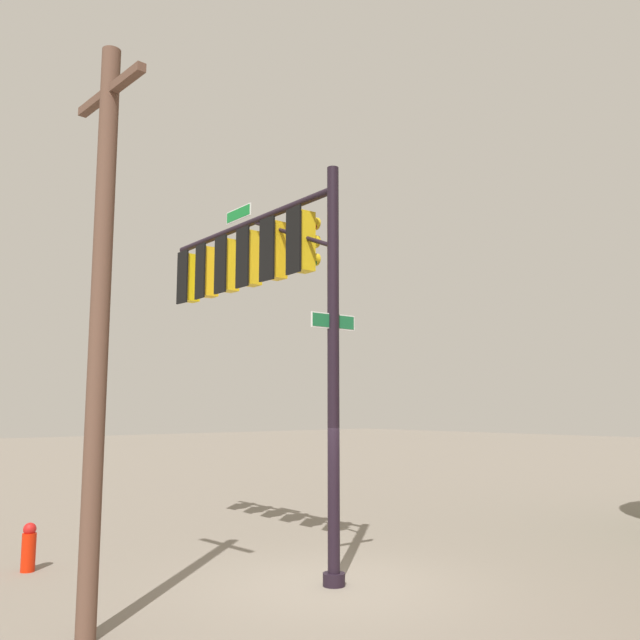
# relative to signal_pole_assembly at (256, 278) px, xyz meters

# --- Properties ---
(ground_plane) EXTENTS (120.00, 120.00, 0.00)m
(ground_plane) POSITION_rel_signal_pole_assembly_xyz_m (-2.43, 0.12, -5.40)
(ground_plane) COLOR slate
(signal_pole_assembly) EXTENTS (5.82, 0.99, 7.00)m
(signal_pole_assembly) POSITION_rel_signal_pole_assembly_xyz_m (0.00, 0.00, 0.00)
(signal_pole_assembly) COLOR black
(signal_pole_assembly) RESTS_ON ground_plane
(utility_pole) EXTENTS (1.80, 0.25, 7.69)m
(utility_pole) POSITION_rel_signal_pole_assembly_xyz_m (-2.35, 4.12, -1.39)
(utility_pole) COLOR brown
(utility_pole) RESTS_ON ground_plane
(fire_hydrant) EXTENTS (0.33, 0.24, 0.83)m
(fire_hydrant) POSITION_rel_signal_pole_assembly_xyz_m (1.75, 3.54, -4.99)
(fire_hydrant) COLOR red
(fire_hydrant) RESTS_ON ground_plane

